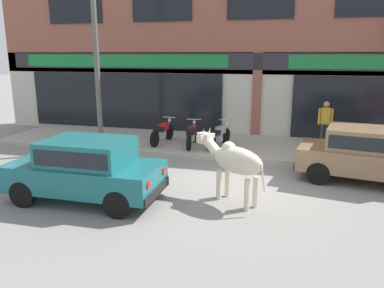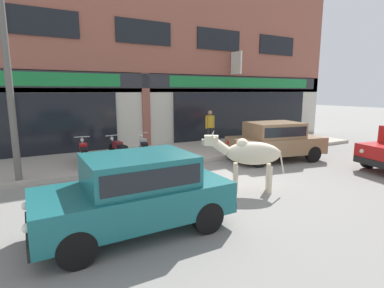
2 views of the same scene
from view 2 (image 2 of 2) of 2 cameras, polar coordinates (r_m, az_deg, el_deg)
The scene contains 11 objects.
ground_plane at distance 8.88m, azimuth 5.28°, elevation -7.07°, with size 90.00×90.00×0.00m, color gray.
sidewalk at distance 12.28m, azimuth -5.50°, elevation -1.91°, with size 19.00×3.67×0.15m, color #A8A093.
shop_building at distance 14.03m, azimuth -9.40°, elevation 15.77°, with size 23.00×1.40×8.52m.
cow at distance 7.89m, azimuth 10.81°, elevation -1.84°, with size 1.86×1.45×1.61m.
car_1 at distance 5.68m, azimuth -10.56°, elevation -8.52°, with size 3.62×1.62×1.46m.
car_2 at distance 11.71m, azimuth 15.53°, elevation 0.87°, with size 3.80×2.20×1.46m.
motorcycle_0 at distance 10.80m, azimuth -19.91°, elevation -1.64°, with size 0.54×1.81×0.88m.
motorcycle_1 at distance 10.86m, azimuth -13.70°, elevation -1.25°, with size 0.52×1.81×0.88m.
motorcycle_2 at distance 11.27m, azimuth -9.21°, elevation -0.69°, with size 0.68×1.78×0.88m.
pedestrian at distance 13.66m, azimuth 3.44°, elevation 3.82°, with size 0.50×0.32×1.60m.
utility_pole at distance 9.48m, azimuth -31.80°, elevation 13.07°, with size 0.18×0.18×6.40m, color #595651.
Camera 2 is at (-4.87, -6.95, 2.60)m, focal length 28.00 mm.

